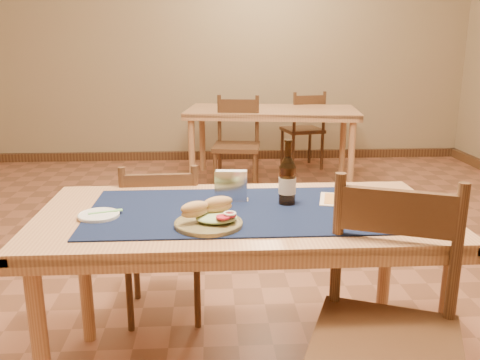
{
  "coord_description": "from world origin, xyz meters",
  "views": [
    {
      "loc": [
        -0.12,
        -2.71,
        1.39
      ],
      "look_at": [
        0.0,
        -0.7,
        0.85
      ],
      "focal_mm": 38.0,
      "sensor_mm": 36.0,
      "label": 1
    }
  ],
  "objects": [
    {
      "name": "side_plate",
      "position": [
        -0.55,
        -0.85,
        0.76
      ],
      "size": [
        0.16,
        0.16,
        0.01
      ],
      "color": "silver",
      "rests_on": "placemat"
    },
    {
      "name": "room",
      "position": [
        0.0,
        0.0,
        1.4
      ],
      "size": [
        6.04,
        7.04,
        2.84
      ],
      "color": "brown",
      "rests_on": "ground"
    },
    {
      "name": "baseboard",
      "position": [
        0.0,
        0.0,
        0.05
      ],
      "size": [
        6.0,
        7.0,
        0.1
      ],
      "color": "#4C311B",
      "rests_on": "ground"
    },
    {
      "name": "chair_main_far",
      "position": [
        -0.37,
        -0.28,
        0.44
      ],
      "size": [
        0.4,
        0.4,
        0.84
      ],
      "color": "#4C311B",
      "rests_on": "ground"
    },
    {
      "name": "chair_back_near",
      "position": [
        0.13,
        2.0,
        0.48
      ],
      "size": [
        0.48,
        0.48,
        0.92
      ],
      "color": "#4C311B",
      "rests_on": "ground"
    },
    {
      "name": "fork",
      "position": [
        -0.51,
        -0.83,
        0.77
      ],
      "size": [
        0.13,
        0.06,
        0.0
      ],
      "color": "#76C86D",
      "rests_on": "side_plate"
    },
    {
      "name": "chair_main_near",
      "position": [
        0.44,
        -1.3,
        0.5
      ],
      "size": [
        0.58,
        0.58,
        0.97
      ],
      "color": "#4C311B",
      "rests_on": "ground"
    },
    {
      "name": "placemat",
      "position": [
        0.0,
        -0.8,
        0.75
      ],
      "size": [
        1.2,
        0.6,
        0.01
      ],
      "primitive_type": "cube",
      "color": "#0E1534",
      "rests_on": "main_table"
    },
    {
      "name": "beer_bottle",
      "position": [
        0.19,
        -0.73,
        0.85
      ],
      "size": [
        0.07,
        0.07,
        0.27
      ],
      "color": "#3F210B",
      "rests_on": "placemat"
    },
    {
      "name": "menu_card",
      "position": [
        0.47,
        -0.71,
        0.76
      ],
      "size": [
        0.3,
        0.25,
        0.01
      ],
      "color": "beige",
      "rests_on": "placemat"
    },
    {
      "name": "sandwich_plate",
      "position": [
        -0.12,
        -0.97,
        0.78
      ],
      "size": [
        0.25,
        0.25,
        0.09
      ],
      "color": "brown",
      "rests_on": "placemat"
    },
    {
      "name": "napkin_holder",
      "position": [
        -0.04,
        -0.68,
        0.82
      ],
      "size": [
        0.15,
        0.06,
        0.13
      ],
      "color": "silver",
      "rests_on": "placemat"
    },
    {
      "name": "chair_back_far",
      "position": [
        0.94,
        2.95,
        0.46
      ],
      "size": [
        0.49,
        0.49,
        0.88
      ],
      "color": "#4C311B",
      "rests_on": "ground"
    },
    {
      "name": "main_table",
      "position": [
        0.0,
        -0.8,
        0.67
      ],
      "size": [
        1.6,
        0.8,
        0.75
      ],
      "color": "tan",
      "rests_on": "ground"
    },
    {
      "name": "back_table",
      "position": [
        0.51,
        2.44,
        0.67
      ],
      "size": [
        1.81,
        1.08,
        0.75
      ],
      "color": "tan",
      "rests_on": "ground"
    }
  ]
}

